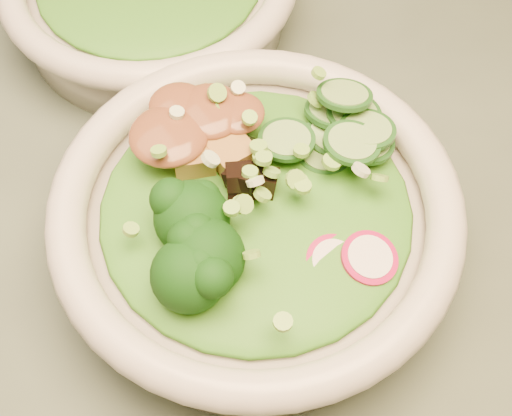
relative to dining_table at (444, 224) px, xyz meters
name	(u,v)px	position (x,y,z in m)	size (l,w,h in m)	color
floor	(362,413)	(0.00, 0.00, -0.64)	(4.00, 4.00, 0.00)	brown
dining_table	(444,224)	(0.00, 0.00, 0.00)	(1.20, 0.80, 0.75)	black
salad_bowl	(256,223)	(-0.20, 0.00, 0.16)	(0.29, 0.29, 0.08)	beige
lettuce_bed	(256,207)	(-0.20, 0.00, 0.18)	(0.22, 0.22, 0.03)	#2C6B16
broccoli_florets	(185,259)	(-0.27, -0.02, 0.19)	(0.08, 0.07, 0.05)	black
radish_slices	(337,265)	(-0.18, -0.06, 0.18)	(0.12, 0.04, 0.02)	#AA0D43
cucumber_slices	(326,139)	(-0.14, 0.02, 0.19)	(0.07, 0.07, 0.04)	#8CB464
mushroom_heap	(242,184)	(-0.21, 0.02, 0.19)	(0.07, 0.07, 0.04)	black
tofu_cubes	(190,140)	(-0.22, 0.07, 0.19)	(0.10, 0.06, 0.04)	olive
peanut_sauce	(188,127)	(-0.22, 0.07, 0.20)	(0.07, 0.06, 0.02)	brown
scallion_garnish	(256,186)	(-0.20, 0.00, 0.20)	(0.20, 0.20, 0.03)	#7AB640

